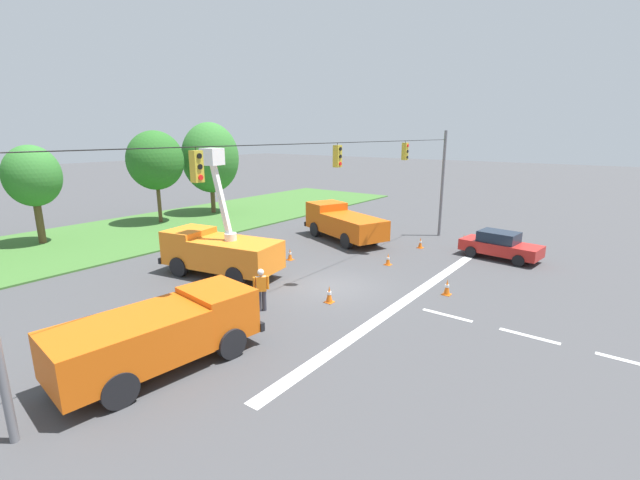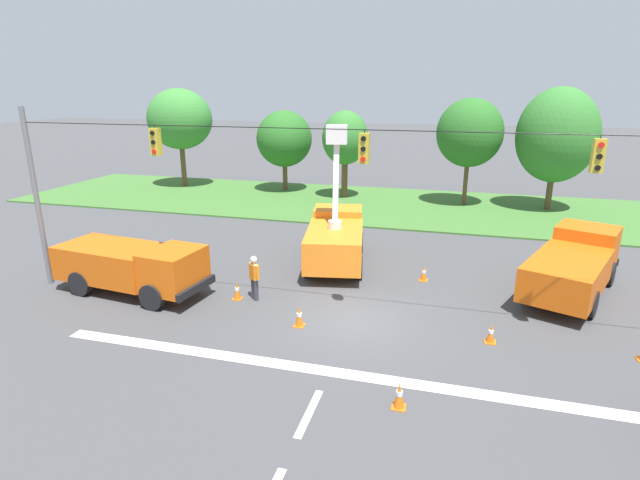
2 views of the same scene
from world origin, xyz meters
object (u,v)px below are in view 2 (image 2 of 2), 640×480
Objects in this scene: tree_far_west at (180,119)px; traffic_cone_mid_left at (399,395)px; utility_truck_bucket_lift at (336,236)px; tree_centre at (345,138)px; traffic_cone_lane_edge_b at (424,273)px; utility_truck_support_near at (574,264)px; traffic_cone_foreground_right at (237,291)px; tree_west at (284,139)px; tree_far_east at (557,135)px; utility_truck_support_far at (132,265)px; road_worker at (254,275)px; tree_east at (470,133)px; traffic_cone_near_bucket at (491,333)px; traffic_cone_mid_right at (299,316)px.

traffic_cone_mid_left is at bearing -50.56° from tree_far_west.
utility_truck_bucket_lift is at bearing 112.24° from traffic_cone_mid_left.
tree_centre reaches higher than traffic_cone_lane_edge_b.
utility_truck_support_near reaches higher than traffic_cone_foreground_right.
tree_far_east is (19.01, -1.41, 0.85)m from tree_west.
road_worker is (4.92, 0.62, -0.16)m from utility_truck_support_far.
road_worker is at bearing -124.92° from tree_far_east.
tree_east is at bearing 67.60° from utility_truck_bucket_lift.
tree_east is 20.51m from traffic_cone_near_bucket.
traffic_cone_foreground_right is 1.06× the size of traffic_cone_lane_edge_b.
tree_centre reaches higher than traffic_cone_mid_left.
tree_far_east is at bearing 62.23° from traffic_cone_mid_right.
traffic_cone_near_bucket is at bearing -42.27° from utility_truck_bucket_lift.
tree_centre is 9.60× the size of traffic_cone_near_bucket.
road_worker is (14.44, -19.72, -4.45)m from tree_far_west.
utility_truck_support_near is 9.58× the size of traffic_cone_mid_right.
tree_far_west is at bearing 128.08° from traffic_cone_mid_right.
traffic_cone_mid_left is 5.33m from traffic_cone_mid_right.
road_worker is at bearing 12.76° from traffic_cone_foreground_right.
tree_centre is at bearing 114.48° from traffic_cone_lane_edge_b.
tree_far_east is at bearing 53.94° from traffic_cone_foreground_right.
utility_truck_support_far reaches higher than traffic_cone_foreground_right.
tree_west is 21.31m from road_worker.
utility_truck_support_near is (12.69, -14.90, -3.19)m from tree_centre.
utility_truck_support_far reaches higher than traffic_cone_lane_edge_b.
tree_centre is at bearing 106.00° from traffic_cone_mid_left.
traffic_cone_mid_left is (6.97, -24.33, -4.02)m from tree_centre.
utility_truck_support_near reaches higher than utility_truck_support_far.
tree_far_east is 21.02m from traffic_cone_near_bucket.
utility_truck_bucket_lift reaches higher than traffic_cone_mid_left.
utility_truck_support_near is 6.22m from traffic_cone_near_bucket.
tree_east is at bearing 86.29° from traffic_cone_mid_left.
tree_east is at bearing -6.06° from tree_west.
tree_east is 20.74m from road_worker.
tree_west is 0.86× the size of tree_east.
road_worker is at bearing 7.22° from utility_truck_support_far.
tree_far_east is at bearing 55.08° from road_worker.
tree_east reaches higher than traffic_cone_foreground_right.
utility_truck_support_near is at bearing -4.65° from utility_truck_bucket_lift.
traffic_cone_mid_right is at bearing -124.84° from traffic_cone_lane_edge_b.
traffic_cone_foreground_right is (-2.70, -5.01, -1.00)m from utility_truck_bucket_lift.
tree_west is 9.16× the size of traffic_cone_lane_edge_b.
tree_far_west is at bearing 178.19° from tree_far_east.
utility_truck_bucket_lift reaches higher than traffic_cone_lane_edge_b.
tree_far_east is 1.25× the size of utility_truck_support_far.
road_worker is 8.73m from traffic_cone_near_bucket.
traffic_cone_mid_left is at bearing -106.02° from tree_far_east.
utility_truck_support_near is at bearing -74.31° from tree_east.
utility_truck_bucket_lift is at bearing -128.52° from tree_far_east.
traffic_cone_lane_edge_b is at bearing 116.80° from traffic_cone_near_bucket.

